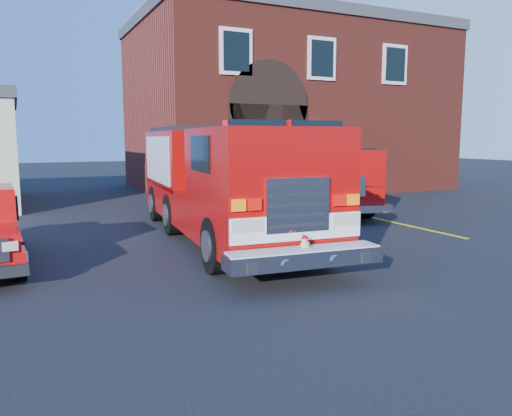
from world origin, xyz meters
name	(u,v)px	position (x,y,z in m)	size (l,w,h in m)	color
ground	(232,261)	(0.00, 0.00, 0.00)	(100.00, 100.00, 0.00)	black
parking_stripe_near	(426,229)	(6.50, 1.00, 0.00)	(0.12, 3.00, 0.01)	yellow
parking_stripe_mid	(361,215)	(6.50, 4.00, 0.00)	(0.12, 3.00, 0.01)	yellow
parking_stripe_far	(314,205)	(6.50, 7.00, 0.00)	(0.12, 3.00, 0.01)	yellow
fire_station	(285,107)	(8.99, 13.98, 4.25)	(15.20, 10.20, 8.45)	maroon
fire_engine	(222,180)	(0.72, 2.33, 1.54)	(3.48, 9.83, 2.97)	black
secondary_truck	(315,173)	(6.04, 6.27, 1.33)	(4.09, 7.85, 2.44)	black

